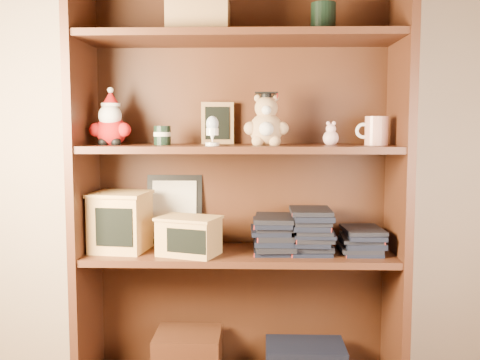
{
  "coord_description": "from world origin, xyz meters",
  "views": [
    {
      "loc": [
        0.16,
        -0.77,
        1.03
      ],
      "look_at": [
        0.09,
        1.3,
        0.82
      ],
      "focal_mm": 42.0,
      "sensor_mm": 36.0,
      "label": 1
    }
  ],
  "objects_px": {
    "grad_teddy_bear": "(266,125)",
    "teacher_mug": "(376,131)",
    "bookcase": "(240,189)",
    "treats_box": "(121,221)"
  },
  "relations": [
    {
      "from": "grad_teddy_bear",
      "to": "treats_box",
      "type": "height_order",
      "value": "grad_teddy_bear"
    },
    {
      "from": "bookcase",
      "to": "treats_box",
      "type": "height_order",
      "value": "bookcase"
    },
    {
      "from": "grad_teddy_bear",
      "to": "treats_box",
      "type": "distance_m",
      "value": 0.66
    },
    {
      "from": "teacher_mug",
      "to": "grad_teddy_bear",
      "type": "bearing_deg",
      "value": -179.14
    },
    {
      "from": "bookcase",
      "to": "grad_teddy_bear",
      "type": "distance_m",
      "value": 0.27
    },
    {
      "from": "grad_teddy_bear",
      "to": "teacher_mug",
      "type": "relative_size",
      "value": 1.67
    },
    {
      "from": "grad_teddy_bear",
      "to": "bookcase",
      "type": "bearing_deg",
      "value": 150.23
    },
    {
      "from": "teacher_mug",
      "to": "treats_box",
      "type": "height_order",
      "value": "teacher_mug"
    },
    {
      "from": "grad_teddy_bear",
      "to": "treats_box",
      "type": "bearing_deg",
      "value": 179.47
    },
    {
      "from": "bookcase",
      "to": "grad_teddy_bear",
      "type": "bearing_deg",
      "value": -29.77
    }
  ]
}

